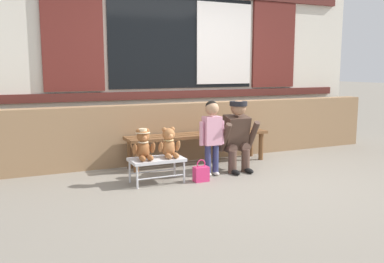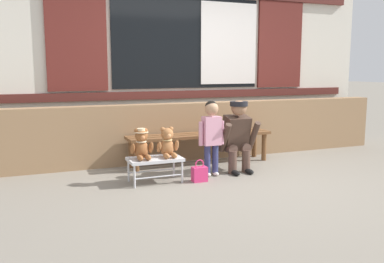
{
  "view_description": "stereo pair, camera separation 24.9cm",
  "coord_description": "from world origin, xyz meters",
  "px_view_note": "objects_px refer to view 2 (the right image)",
  "views": [
    {
      "loc": [
        -2.63,
        -4.21,
        1.36
      ],
      "look_at": [
        -0.42,
        0.61,
        0.55
      ],
      "focal_mm": 38.97,
      "sensor_mm": 36.0,
      "label": 1
    },
    {
      "loc": [
        -2.4,
        -4.31,
        1.36
      ],
      "look_at": [
        -0.42,
        0.61,
        0.55
      ],
      "focal_mm": 38.97,
      "sensor_mm": 36.0,
      "label": 2
    }
  ],
  "objects_px": {
    "small_display_bench": "(155,161)",
    "adult_crouching": "(237,136)",
    "teddy_bear_plain": "(168,143)",
    "child_standing": "(211,130)",
    "wooden_bench_long": "(200,138)",
    "handbag_on_ground": "(199,174)",
    "teddy_bear_with_hat": "(142,144)"
  },
  "relations": [
    {
      "from": "teddy_bear_plain",
      "to": "handbag_on_ground",
      "type": "relative_size",
      "value": 1.34
    },
    {
      "from": "wooden_bench_long",
      "to": "teddy_bear_plain",
      "type": "height_order",
      "value": "teddy_bear_plain"
    },
    {
      "from": "teddy_bear_plain",
      "to": "child_standing",
      "type": "height_order",
      "value": "child_standing"
    },
    {
      "from": "teddy_bear_plain",
      "to": "child_standing",
      "type": "distance_m",
      "value": 0.61
    },
    {
      "from": "small_display_bench",
      "to": "teddy_bear_with_hat",
      "type": "height_order",
      "value": "teddy_bear_with_hat"
    },
    {
      "from": "child_standing",
      "to": "adult_crouching",
      "type": "height_order",
      "value": "child_standing"
    },
    {
      "from": "adult_crouching",
      "to": "small_display_bench",
      "type": "bearing_deg",
      "value": -174.68
    },
    {
      "from": "child_standing",
      "to": "wooden_bench_long",
      "type": "bearing_deg",
      "value": 78.98
    },
    {
      "from": "small_display_bench",
      "to": "adult_crouching",
      "type": "xyz_separation_m",
      "value": [
        1.16,
        0.11,
        0.21
      ]
    },
    {
      "from": "small_display_bench",
      "to": "handbag_on_ground",
      "type": "xyz_separation_m",
      "value": [
        0.51,
        -0.17,
        -0.17
      ]
    },
    {
      "from": "wooden_bench_long",
      "to": "teddy_bear_with_hat",
      "type": "relative_size",
      "value": 5.78
    },
    {
      "from": "child_standing",
      "to": "handbag_on_ground",
      "type": "height_order",
      "value": "child_standing"
    },
    {
      "from": "child_standing",
      "to": "handbag_on_ground",
      "type": "distance_m",
      "value": 0.59
    },
    {
      "from": "small_display_bench",
      "to": "teddy_bear_plain",
      "type": "relative_size",
      "value": 1.76
    },
    {
      "from": "small_display_bench",
      "to": "teddy_bear_plain",
      "type": "xyz_separation_m",
      "value": [
        0.16,
        0.0,
        0.2
      ]
    },
    {
      "from": "wooden_bench_long",
      "to": "small_display_bench",
      "type": "xyz_separation_m",
      "value": [
        -0.88,
        -0.7,
        -0.11
      ]
    },
    {
      "from": "teddy_bear_plain",
      "to": "child_standing",
      "type": "relative_size",
      "value": 0.38
    },
    {
      "from": "teddy_bear_plain",
      "to": "adult_crouching",
      "type": "relative_size",
      "value": 0.38
    },
    {
      "from": "small_display_bench",
      "to": "handbag_on_ground",
      "type": "relative_size",
      "value": 2.35
    },
    {
      "from": "wooden_bench_long",
      "to": "teddy_bear_plain",
      "type": "bearing_deg",
      "value": -136.15
    },
    {
      "from": "handbag_on_ground",
      "to": "child_standing",
      "type": "bearing_deg",
      "value": 39.22
    },
    {
      "from": "small_display_bench",
      "to": "wooden_bench_long",
      "type": "bearing_deg",
      "value": 38.25
    },
    {
      "from": "small_display_bench",
      "to": "child_standing",
      "type": "relative_size",
      "value": 0.67
    },
    {
      "from": "wooden_bench_long",
      "to": "handbag_on_ground",
      "type": "bearing_deg",
      "value": -113.54
    },
    {
      "from": "teddy_bear_with_hat",
      "to": "teddy_bear_plain",
      "type": "height_order",
      "value": "same"
    },
    {
      "from": "wooden_bench_long",
      "to": "adult_crouching",
      "type": "bearing_deg",
      "value": -64.47
    },
    {
      "from": "teddy_bear_plain",
      "to": "adult_crouching",
      "type": "distance_m",
      "value": 1.01
    },
    {
      "from": "adult_crouching",
      "to": "handbag_on_ground",
      "type": "height_order",
      "value": "adult_crouching"
    },
    {
      "from": "small_display_bench",
      "to": "handbag_on_ground",
      "type": "bearing_deg",
      "value": -18.2
    },
    {
      "from": "teddy_bear_with_hat",
      "to": "wooden_bench_long",
      "type": "bearing_deg",
      "value": 33.64
    },
    {
      "from": "teddy_bear_with_hat",
      "to": "child_standing",
      "type": "xyz_separation_m",
      "value": [
        0.91,
        0.03,
        0.12
      ]
    },
    {
      "from": "teddy_bear_with_hat",
      "to": "child_standing",
      "type": "distance_m",
      "value": 0.92
    }
  ]
}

